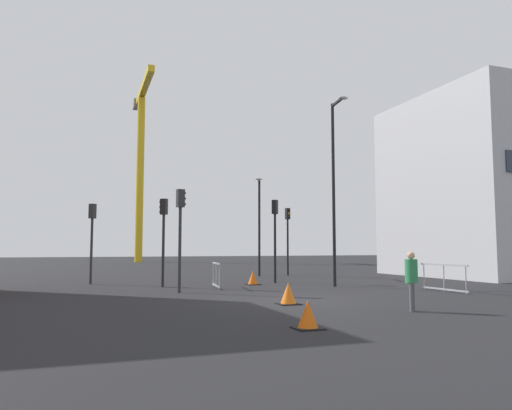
# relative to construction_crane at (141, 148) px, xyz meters

# --- Properties ---
(ground) EXTENTS (160.00, 160.00, 0.00)m
(ground) POSITION_rel_construction_crane_xyz_m (-0.19, -44.46, -13.78)
(ground) COLOR black
(office_block) EXTENTS (10.10, 10.22, 10.85)m
(office_block) POSITION_rel_construction_crane_xyz_m (17.38, -35.97, -8.35)
(office_block) COLOR #B7B7BC
(office_block) RESTS_ON ground
(construction_crane) EXTENTS (1.22, 14.74, 20.98)m
(construction_crane) POSITION_rel_construction_crane_xyz_m (0.00, 0.00, 0.00)
(construction_crane) COLOR gold
(construction_crane) RESTS_ON ground
(streetlamp_tall) EXTENTS (0.48, 1.50, 8.30)m
(streetlamp_tall) POSITION_rel_construction_crane_xyz_m (3.98, -40.15, -9.00)
(streetlamp_tall) COLOR black
(streetlamp_tall) RESTS_ON ground
(streetlamp_short) EXTENTS (0.89, 1.74, 5.83)m
(streetlamp_short) POSITION_rel_construction_crane_xyz_m (3.51, -31.69, -10.23)
(streetlamp_short) COLOR black
(streetlamp_short) RESTS_ON ground
(traffic_light_corner) EXTENTS (0.37, 0.37, 3.82)m
(traffic_light_corner) POSITION_rel_construction_crane_xyz_m (-6.17, -34.76, -11.21)
(traffic_light_corner) COLOR #2D2D30
(traffic_light_corner) RESTS_ON ground
(traffic_light_far) EXTENTS (0.39, 0.29, 4.00)m
(traffic_light_far) POSITION_rel_construction_crane_xyz_m (-3.05, -40.52, -11.10)
(traffic_light_far) COLOR #2D2D30
(traffic_light_far) RESTS_ON ground
(traffic_light_crosswalk) EXTENTS (0.26, 0.38, 4.21)m
(traffic_light_crosswalk) POSITION_rel_construction_crane_xyz_m (5.60, -31.20, -10.97)
(traffic_light_crosswalk) COLOR black
(traffic_light_crosswalk) RESTS_ON ground
(traffic_light_median) EXTENTS (0.38, 0.36, 3.89)m
(traffic_light_median) POSITION_rel_construction_crane_xyz_m (-3.24, -37.66, -11.16)
(traffic_light_median) COLOR #232326
(traffic_light_median) RESTS_ON ground
(traffic_light_near) EXTENTS (0.37, 0.37, 4.09)m
(traffic_light_near) POSITION_rel_construction_crane_xyz_m (2.40, -36.91, -11.04)
(traffic_light_near) COLOR black
(traffic_light_near) RESTS_ON ground
(pedestrian_walking) EXTENTS (0.34, 0.34, 1.62)m
(pedestrian_walking) POSITION_rel_construction_crane_xyz_m (1.83, -48.13, -12.85)
(pedestrian_walking) COLOR #4C4C51
(pedestrian_walking) RESTS_ON ground
(safety_barrier_left_run) EXTENTS (0.34, 2.10, 1.08)m
(safety_barrier_left_run) POSITION_rel_construction_crane_xyz_m (-1.16, -38.94, -13.22)
(safety_barrier_left_run) COLOR #B2B5BA
(safety_barrier_left_run) RESTS_ON ground
(safety_barrier_mid_span) EXTENTS (0.14, 2.50, 1.08)m
(safety_barrier_mid_span) POSITION_rel_construction_crane_xyz_m (6.77, -43.71, -13.22)
(safety_barrier_mid_span) COLOR #9EA0A5
(safety_barrier_mid_span) RESTS_ON ground
(traffic_cone_on_verge) EXTENTS (0.64, 0.64, 0.65)m
(traffic_cone_on_verge) POSITION_rel_construction_crane_xyz_m (0.96, -37.68, -13.48)
(traffic_cone_on_verge) COLOR black
(traffic_cone_on_verge) RESTS_ON ground
(traffic_cone_striped) EXTENTS (0.65, 0.65, 0.66)m
(traffic_cone_striped) POSITION_rel_construction_crane_xyz_m (-0.67, -45.46, -13.47)
(traffic_cone_striped) COLOR black
(traffic_cone_striped) RESTS_ON ground
(traffic_cone_orange) EXTENTS (0.60, 0.60, 0.60)m
(traffic_cone_orange) POSITION_rel_construction_crane_xyz_m (-2.09, -49.72, -13.50)
(traffic_cone_orange) COLOR black
(traffic_cone_orange) RESTS_ON ground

